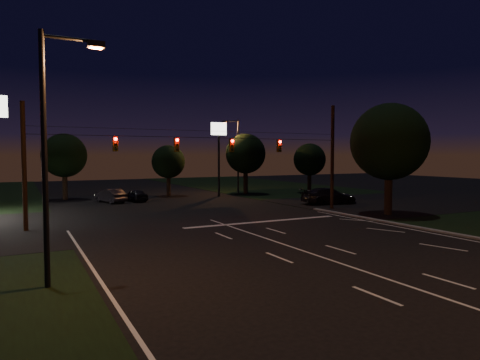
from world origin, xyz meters
TOP-DOWN VIEW (x-y plane):
  - ground at (0.00, 0.00)m, footprint 140.00×140.00m
  - cross_street_right at (20.00, 16.00)m, footprint 20.00×16.00m
  - center_line at (0.00, -6.00)m, footprint 0.14×40.00m
  - stop_bar at (3.00, 11.50)m, footprint 12.00×0.50m
  - utility_pole_right at (12.00, 15.00)m, footprint 0.30×0.30m
  - utility_pole_left at (-12.00, 15.00)m, footprint 0.28×0.28m
  - signal_span at (-0.00, 14.96)m, footprint 24.00×0.40m
  - pole_sign_right at (8.00, 30.00)m, footprint 1.80×0.30m
  - street_light_left at (-11.24, 2.00)m, footprint 2.20×0.35m
  - street_light_right_far at (11.24, 32.00)m, footprint 2.20×0.35m
  - tree_right_near at (13.53, 10.17)m, footprint 6.00×6.00m
  - tree_far_b at (-7.98, 34.13)m, footprint 4.60×4.60m
  - tree_far_c at (3.02, 33.10)m, footprint 3.80×3.80m
  - tree_far_d at (12.02, 31.13)m, footprint 4.80×4.80m
  - tree_far_e at (20.02, 29.11)m, footprint 4.00×4.00m
  - car_oncoming_a at (-1.79, 29.06)m, footprint 2.01×3.82m
  - car_oncoming_b at (-4.27, 29.08)m, footprint 2.65×4.43m
  - car_cross at (14.04, 17.91)m, footprint 5.71×3.10m

SIDE VIEW (x-z plane):
  - ground at x=0.00m, z-range 0.00..0.00m
  - cross_street_right at x=20.00m, z-range -0.01..0.01m
  - utility_pole_right at x=12.00m, z-range -4.50..4.50m
  - utility_pole_left at x=-12.00m, z-range -4.00..4.00m
  - center_line at x=0.00m, z-range 0.00..0.01m
  - stop_bar at x=3.00m, z-range 0.00..0.01m
  - car_oncoming_a at x=-1.79m, z-range 0.00..1.24m
  - car_oncoming_b at x=-4.27m, z-range 0.00..1.38m
  - car_cross at x=14.04m, z-range 0.00..1.57m
  - tree_far_c at x=3.02m, z-range 0.97..6.83m
  - tree_far_e at x=20.02m, z-range 1.03..7.20m
  - tree_far_b at x=-7.98m, z-range 1.12..8.10m
  - tree_far_d at x=12.02m, z-range 1.18..8.47m
  - street_light_left at x=-11.24m, z-range 0.74..9.74m
  - street_light_right_far at x=11.24m, z-range 0.74..9.74m
  - signal_span at x=0.00m, z-range 4.72..6.28m
  - tree_right_near at x=13.53m, z-range 1.30..10.06m
  - pole_sign_right at x=8.00m, z-range 2.04..10.44m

